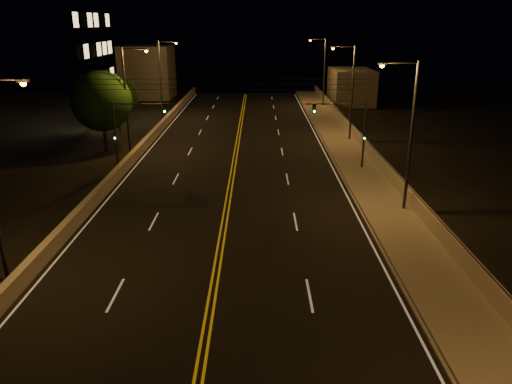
{
  "coord_description": "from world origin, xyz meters",
  "views": [
    {
      "loc": [
        2.07,
        -9.8,
        12.0
      ],
      "look_at": [
        2.0,
        18.0,
        2.5
      ],
      "focal_mm": 35.0,
      "sensor_mm": 36.0,
      "label": 1
    }
  ],
  "objects_px": {
    "streetlight_1": "(408,129)",
    "streetlight_5": "(128,94)",
    "tree_1": "(117,95)",
    "streetlight_6": "(162,75)",
    "tree_0": "(102,101)",
    "traffic_signal_right": "(352,127)",
    "streetlight_3": "(323,68)",
    "streetlight_2": "(350,88)",
    "traffic_signal_left": "(127,127)"
  },
  "relations": [
    {
      "from": "streetlight_5",
      "to": "traffic_signal_right",
      "type": "height_order",
      "value": "streetlight_5"
    },
    {
      "from": "streetlight_2",
      "to": "traffic_signal_left",
      "type": "bearing_deg",
      "value": -152.33
    },
    {
      "from": "streetlight_3",
      "to": "streetlight_6",
      "type": "height_order",
      "value": "same"
    },
    {
      "from": "streetlight_5",
      "to": "tree_1",
      "type": "relative_size",
      "value": 1.49
    },
    {
      "from": "tree_1",
      "to": "streetlight_3",
      "type": "bearing_deg",
      "value": 34.39
    },
    {
      "from": "tree_0",
      "to": "traffic_signal_right",
      "type": "bearing_deg",
      "value": -15.85
    },
    {
      "from": "traffic_signal_left",
      "to": "tree_1",
      "type": "height_order",
      "value": "tree_1"
    },
    {
      "from": "streetlight_2",
      "to": "streetlight_3",
      "type": "xyz_separation_m",
      "value": [
        0.0,
        22.48,
        0.0
      ]
    },
    {
      "from": "streetlight_5",
      "to": "traffic_signal_left",
      "type": "relative_size",
      "value": 1.68
    },
    {
      "from": "streetlight_3",
      "to": "tree_0",
      "type": "height_order",
      "value": "streetlight_3"
    },
    {
      "from": "streetlight_3",
      "to": "traffic_signal_left",
      "type": "xyz_separation_m",
      "value": [
        -20.31,
        -33.12,
        -1.92
      ]
    },
    {
      "from": "streetlight_3",
      "to": "tree_1",
      "type": "bearing_deg",
      "value": -145.61
    },
    {
      "from": "streetlight_1",
      "to": "traffic_signal_left",
      "type": "xyz_separation_m",
      "value": [
        -20.31,
        10.0,
        -1.92
      ]
    },
    {
      "from": "streetlight_3",
      "to": "traffic_signal_right",
      "type": "distance_m",
      "value": 33.22
    },
    {
      "from": "streetlight_1",
      "to": "streetlight_5",
      "type": "height_order",
      "value": "same"
    },
    {
      "from": "streetlight_2",
      "to": "traffic_signal_left",
      "type": "height_order",
      "value": "streetlight_2"
    },
    {
      "from": "streetlight_5",
      "to": "traffic_signal_right",
      "type": "xyz_separation_m",
      "value": [
        19.91,
        -5.84,
        -1.92
      ]
    },
    {
      "from": "streetlight_2",
      "to": "tree_0",
      "type": "distance_m",
      "value": 24.59
    },
    {
      "from": "streetlight_1",
      "to": "traffic_signal_left",
      "type": "distance_m",
      "value": 22.72
    },
    {
      "from": "traffic_signal_right",
      "to": "tree_1",
      "type": "xyz_separation_m",
      "value": [
        -23.78,
        15.78,
        0.45
      ]
    },
    {
      "from": "traffic_signal_left",
      "to": "streetlight_6",
      "type": "bearing_deg",
      "value": 92.88
    },
    {
      "from": "streetlight_3",
      "to": "tree_0",
      "type": "xyz_separation_m",
      "value": [
        -24.22,
        -26.69,
        -0.75
      ]
    },
    {
      "from": "traffic_signal_left",
      "to": "traffic_signal_right",
      "type": "bearing_deg",
      "value": 0.0
    },
    {
      "from": "streetlight_6",
      "to": "streetlight_1",
      "type": "bearing_deg",
      "value": -57.13
    },
    {
      "from": "streetlight_5",
      "to": "tree_0",
      "type": "height_order",
      "value": "streetlight_5"
    },
    {
      "from": "tree_0",
      "to": "tree_1",
      "type": "relative_size",
      "value": 1.17
    },
    {
      "from": "tree_0",
      "to": "tree_1",
      "type": "height_order",
      "value": "tree_0"
    },
    {
      "from": "streetlight_3",
      "to": "streetlight_2",
      "type": "bearing_deg",
      "value": -90.0
    },
    {
      "from": "streetlight_2",
      "to": "streetlight_5",
      "type": "height_order",
      "value": "same"
    },
    {
      "from": "streetlight_3",
      "to": "streetlight_5",
      "type": "distance_m",
      "value": 34.72
    },
    {
      "from": "streetlight_6",
      "to": "traffic_signal_right",
      "type": "relative_size",
      "value": 1.68
    },
    {
      "from": "streetlight_1",
      "to": "streetlight_3",
      "type": "relative_size",
      "value": 1.0
    },
    {
      "from": "traffic_signal_right",
      "to": "traffic_signal_left",
      "type": "xyz_separation_m",
      "value": [
        -18.74,
        0.0,
        0.0
      ]
    },
    {
      "from": "streetlight_2",
      "to": "traffic_signal_left",
      "type": "distance_m",
      "value": 23.01
    },
    {
      "from": "streetlight_5",
      "to": "tree_1",
      "type": "distance_m",
      "value": 10.76
    },
    {
      "from": "streetlight_5",
      "to": "streetlight_6",
      "type": "xyz_separation_m",
      "value": [
        0.0,
        17.4,
        0.0
      ]
    },
    {
      "from": "streetlight_5",
      "to": "traffic_signal_right",
      "type": "distance_m",
      "value": 20.84
    },
    {
      "from": "tree_1",
      "to": "traffic_signal_right",
      "type": "bearing_deg",
      "value": -33.57
    },
    {
      "from": "streetlight_1",
      "to": "streetlight_3",
      "type": "bearing_deg",
      "value": 90.0
    },
    {
      "from": "traffic_signal_right",
      "to": "tree_0",
      "type": "distance_m",
      "value": 23.57
    },
    {
      "from": "streetlight_1",
      "to": "streetlight_2",
      "type": "xyz_separation_m",
      "value": [
        0.0,
        20.65,
        0.0
      ]
    },
    {
      "from": "tree_1",
      "to": "streetlight_6",
      "type": "bearing_deg",
      "value": 62.6
    },
    {
      "from": "traffic_signal_right",
      "to": "tree_1",
      "type": "distance_m",
      "value": 28.54
    },
    {
      "from": "streetlight_2",
      "to": "streetlight_3",
      "type": "distance_m",
      "value": 22.48
    },
    {
      "from": "streetlight_5",
      "to": "tree_0",
      "type": "bearing_deg",
      "value": 167.88
    },
    {
      "from": "streetlight_2",
      "to": "streetlight_3",
      "type": "height_order",
      "value": "same"
    },
    {
      "from": "traffic_signal_right",
      "to": "tree_1",
      "type": "relative_size",
      "value": 0.88
    },
    {
      "from": "traffic_signal_left",
      "to": "tree_0",
      "type": "relative_size",
      "value": 0.75
    },
    {
      "from": "streetlight_2",
      "to": "streetlight_5",
      "type": "distance_m",
      "value": 22.01
    },
    {
      "from": "traffic_signal_left",
      "to": "tree_0",
      "type": "xyz_separation_m",
      "value": [
        -3.91,
        6.43,
        1.17
      ]
    }
  ]
}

